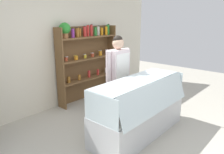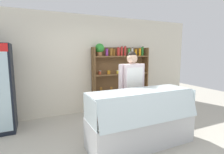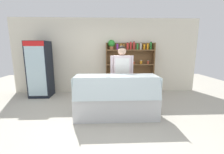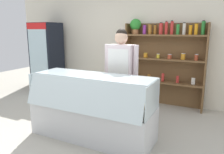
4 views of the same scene
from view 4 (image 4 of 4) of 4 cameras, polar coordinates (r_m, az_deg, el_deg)
The scene contains 6 objects.
ground_plane at distance 3.78m, azimuth -8.32°, elevation -14.45°, with size 12.00×12.00×0.00m, color #B7B2A3.
back_wall at distance 5.37m, azimuth 5.07°, elevation 8.56°, with size 6.80×0.10×2.70m, color silver.
drinks_fridge at distance 6.18m, azimuth -16.62°, elevation 4.72°, with size 0.68×0.64×1.87m.
shelving_unit at distance 4.96m, azimuth 12.89°, elevation 5.11°, with size 1.74×0.29×1.93m.
deli_display_case at distance 3.55m, azimuth -5.22°, elevation -10.63°, with size 1.95×0.76×1.01m.
shop_clerk at distance 3.81m, azimuth 2.33°, elevation 2.11°, with size 0.63×0.25×1.71m.
Camera 4 is at (1.97, -2.75, 1.69)m, focal length 35.00 mm.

